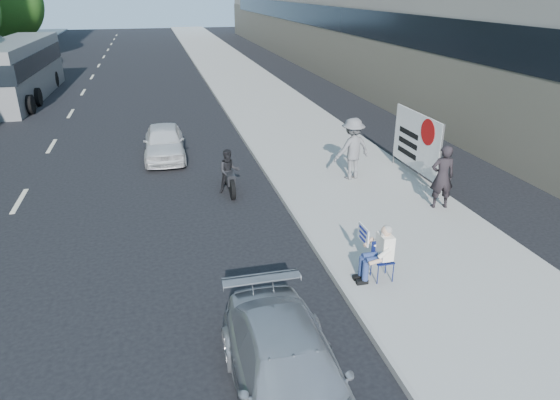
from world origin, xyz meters
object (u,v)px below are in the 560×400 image
object	(u,v)px
seated_protester	(378,250)
motorcycle	(229,173)
protest_banner	(416,141)
white_sedan_near	(164,142)
bus	(19,70)
jogger	(352,149)
parked_sedan	(289,376)
pedestrian_woman	(442,177)

from	to	relation	value
seated_protester	motorcycle	bearing A→B (deg)	110.50
protest_banner	white_sedan_near	xyz separation A→B (m)	(-8.11, 4.63, -0.76)
bus	protest_banner	bearing A→B (deg)	-47.14
jogger	white_sedan_near	distance (m)	7.37
seated_protester	white_sedan_near	world-z (taller)	seated_protester
parked_sedan	protest_banner	bearing A→B (deg)	52.25
white_sedan_near	bus	distance (m)	15.72
motorcycle	bus	size ratio (longest dim) A/B	0.17
jogger	pedestrian_woman	xyz separation A→B (m)	(1.61, -2.91, -0.09)
seated_protester	bus	xyz separation A→B (m)	(-11.97, 23.97, 0.76)
parked_sedan	white_sedan_near	xyz separation A→B (m)	(-1.43, 13.28, 0.02)
seated_protester	parked_sedan	distance (m)	4.06
seated_protester	motorcycle	world-z (taller)	seated_protester
bus	parked_sedan	bearing A→B (deg)	-69.27
pedestrian_woman	white_sedan_near	bearing A→B (deg)	-33.60
jogger	bus	size ratio (longest dim) A/B	0.17
protest_banner	parked_sedan	distance (m)	10.95
seated_protester	parked_sedan	size ratio (longest dim) A/B	0.31
white_sedan_near	protest_banner	bearing A→B (deg)	-28.35
bus	motorcycle	bearing A→B (deg)	-59.59
pedestrian_woman	motorcycle	size ratio (longest dim) A/B	0.93
seated_protester	jogger	size ratio (longest dim) A/B	0.63
jogger	white_sedan_near	bearing A→B (deg)	-49.01
motorcycle	jogger	bearing A→B (deg)	-1.81
pedestrian_woman	motorcycle	bearing A→B (deg)	-18.30
pedestrian_woman	white_sedan_near	size ratio (longest dim) A/B	0.50
jogger	pedestrian_woman	world-z (taller)	jogger
jogger	white_sedan_near	xyz separation A→B (m)	(-6.02, 4.22, -0.54)
protest_banner	bus	bearing A→B (deg)	130.96
parked_sedan	seated_protester	bearing A→B (deg)	46.47
jogger	protest_banner	world-z (taller)	protest_banner
pedestrian_woman	bus	bearing A→B (deg)	-43.98
parked_sedan	bus	distance (m)	28.46
pedestrian_woman	bus	world-z (taller)	bus
seated_protester	pedestrian_woman	distance (m)	4.68
white_sedan_near	parked_sedan	bearing A→B (deg)	-82.47
jogger	protest_banner	distance (m)	2.14
pedestrian_woman	motorcycle	distance (m)	6.51
seated_protester	bus	size ratio (longest dim) A/B	0.11
motorcycle	bus	xyz separation A→B (m)	(-9.64, 17.75, 1.00)
pedestrian_woman	parked_sedan	world-z (taller)	pedestrian_woman
bus	jogger	bearing A→B (deg)	-50.47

